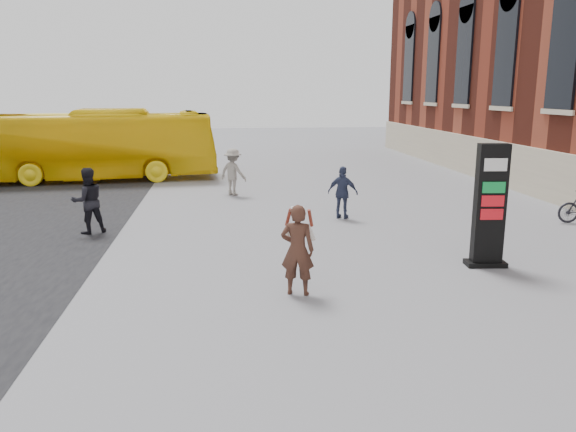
{
  "coord_description": "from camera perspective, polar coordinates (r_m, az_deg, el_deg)",
  "views": [
    {
      "loc": [
        -2.12,
        -10.44,
        3.86
      ],
      "look_at": [
        -0.79,
        0.79,
        1.33
      ],
      "focal_mm": 35.0,
      "sensor_mm": 36.0,
      "label": 1
    }
  ],
  "objects": [
    {
      "name": "pedestrian_a",
      "position": [
        16.35,
        -19.67,
        1.46
      ],
      "size": [
        1.1,
        1.02,
        1.82
      ],
      "primitive_type": "imported",
      "rotation": [
        0.0,
        0.0,
        3.61
      ],
      "color": "black",
      "rests_on": "ground"
    },
    {
      "name": "ground",
      "position": [
        11.33,
        4.46,
        -7.37
      ],
      "size": [
        100.0,
        100.0,
        0.0
      ],
      "primitive_type": "plane",
      "color": "#9E9EA3"
    },
    {
      "name": "woman",
      "position": [
        10.75,
        0.97,
        -3.34
      ],
      "size": [
        0.79,
        0.75,
        1.78
      ],
      "rotation": [
        0.0,
        0.0,
        2.87
      ],
      "color": "#412419",
      "rests_on": "ground"
    },
    {
      "name": "pedestrian_c",
      "position": [
        17.31,
        5.59,
        2.38
      ],
      "size": [
        1.02,
        0.79,
        1.62
      ],
      "primitive_type": "imported",
      "rotation": [
        0.0,
        0.0,
        2.66
      ],
      "color": "#313856",
      "rests_on": "ground"
    },
    {
      "name": "bus",
      "position": [
        26.14,
        -19.74,
        6.79
      ],
      "size": [
        11.31,
        3.53,
        3.1
      ],
      "primitive_type": "imported",
      "rotation": [
        0.0,
        0.0,
        1.65
      ],
      "color": "yellow",
      "rests_on": "road"
    },
    {
      "name": "info_pylon",
      "position": [
        13.16,
        19.81,
        0.95
      ],
      "size": [
        0.92,
        0.52,
        2.75
      ],
      "rotation": [
        0.0,
        0.0,
        -0.1
      ],
      "color": "black",
      "rests_on": "ground"
    },
    {
      "name": "pedestrian_b",
      "position": [
        21.26,
        -5.6,
        4.47
      ],
      "size": [
        1.29,
        1.22,
        1.76
      ],
      "primitive_type": "imported",
      "rotation": [
        0.0,
        0.0,
        2.46
      ],
      "color": "gray",
      "rests_on": "ground"
    }
  ]
}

